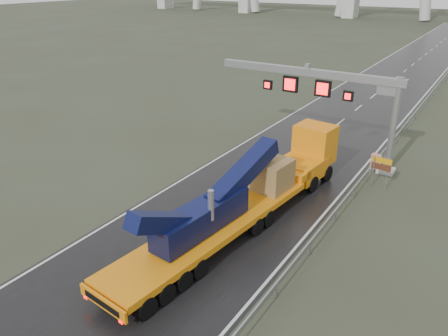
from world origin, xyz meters
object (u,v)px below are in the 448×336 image
Objects in this scene: sign_gantry at (332,91)px; heavy_haul_truck at (258,187)px; exit_sign_pair at (381,167)px; striped_barrier at (376,161)px.

sign_gantry reaches higher than heavy_haul_truck.
exit_sign_pair is at bearing -31.06° from sign_gantry.
exit_sign_pair is (5.00, -3.01, -3.98)m from sign_gantry.
striped_barrier is (3.90, 0.31, -5.03)m from sign_gantry.
heavy_haul_truck is (-0.44, -10.61, -3.79)m from sign_gantry.
heavy_haul_truck is at bearing -100.72° from striped_barrier.
sign_gantry reaches higher than striped_barrier.
heavy_haul_truck is 8.64× the size of exit_sign_pair.
exit_sign_pair is at bearing -60.75° from striped_barrier.
heavy_haul_truck is 9.35m from exit_sign_pair.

